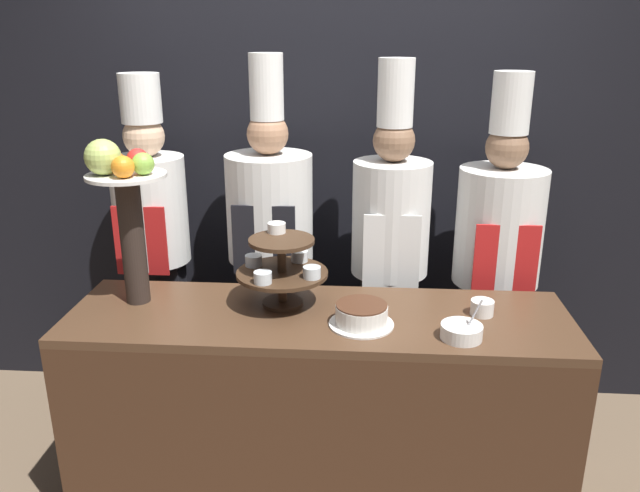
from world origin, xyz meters
TOP-DOWN VIEW (x-y plane):
  - wall_back at (0.00, 1.26)m, footprint 10.00×0.06m
  - buffet_counter at (0.00, 0.29)m, footprint 1.98×0.59m
  - tiered_stand at (-0.15, 0.38)m, footprint 0.37×0.37m
  - fruit_pedestal at (-0.76, 0.36)m, footprint 0.31×0.31m
  - cake_round at (0.17, 0.21)m, footprint 0.25×0.25m
  - cup_white at (0.64, 0.34)m, footprint 0.09×0.09m
  - serving_bowl_near at (0.53, 0.13)m, footprint 0.15×0.15m
  - chef_left at (-0.85, 0.87)m, footprint 0.35×0.35m
  - chef_center_left at (-0.27, 0.87)m, footprint 0.41×0.41m
  - chef_center_right at (0.30, 0.87)m, footprint 0.36×0.36m
  - chef_right at (0.80, 0.87)m, footprint 0.40×0.40m

SIDE VIEW (x-z plane):
  - buffet_counter at x=0.00m, z-range 0.00..0.88m
  - serving_bowl_near at x=0.53m, z-range 0.83..0.98m
  - cup_white at x=0.64m, z-range 0.88..0.94m
  - cake_round at x=0.17m, z-range 0.87..0.96m
  - chef_right at x=0.80m, z-range 0.05..1.82m
  - chef_center_left at x=-0.27m, z-range 0.04..1.89m
  - chef_center_right at x=0.30m, z-range 0.05..1.88m
  - chef_left at x=-0.85m, z-range 0.10..1.85m
  - tiered_stand at x=-0.15m, z-range 0.88..1.20m
  - fruit_pedestal at x=-0.76m, z-range 0.98..1.65m
  - wall_back at x=0.00m, z-range 0.00..2.80m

